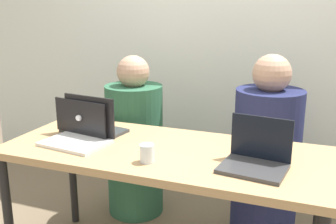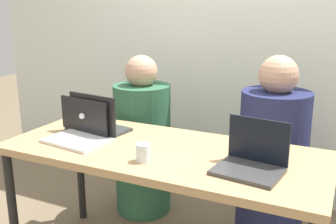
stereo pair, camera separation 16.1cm
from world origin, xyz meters
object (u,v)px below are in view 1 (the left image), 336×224
object	(u,v)px
laptop_front_right	(256,157)
laptop_front_left	(80,133)
water_glass_center	(147,154)
person_on_left	(135,145)
laptop_back_left	(89,126)
person_on_right	(266,159)

from	to	relation	value
laptop_front_right	laptop_front_left	bearing A→B (deg)	-173.63
water_glass_center	person_on_left	bearing A→B (deg)	119.56
laptop_back_left	laptop_front_right	bearing A→B (deg)	-179.37
water_glass_center	laptop_front_right	bearing A→B (deg)	13.59
laptop_front_left	water_glass_center	bearing A→B (deg)	-8.90
laptop_front_left	laptop_back_left	distance (m)	0.14
laptop_front_right	laptop_back_left	size ratio (longest dim) A/B	0.80
laptop_front_left	laptop_back_left	bearing A→B (deg)	109.93
person_on_right	laptop_front_left	distance (m)	1.17
person_on_left	person_on_right	world-z (taller)	person_on_right
laptop_front_left	laptop_front_right	distance (m)	0.94
person_on_right	laptop_front_right	distance (m)	0.73
person_on_left	water_glass_center	xyz separation A→B (m)	(0.45, -0.80, 0.28)
person_on_right	laptop_back_left	size ratio (longest dim) A/B	3.05
person_on_right	water_glass_center	distance (m)	0.96
person_on_right	laptop_front_right	bearing A→B (deg)	99.61
person_on_right	person_on_left	bearing A→B (deg)	7.46
person_on_right	water_glass_center	xyz separation A→B (m)	(-0.46, -0.80, 0.26)
person_on_right	laptop_back_left	distance (m)	1.12
person_on_left	person_on_right	bearing A→B (deg)	-172.64
person_on_right	laptop_front_left	size ratio (longest dim) A/B	3.27
laptop_back_left	person_on_right	bearing A→B (deg)	-141.36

